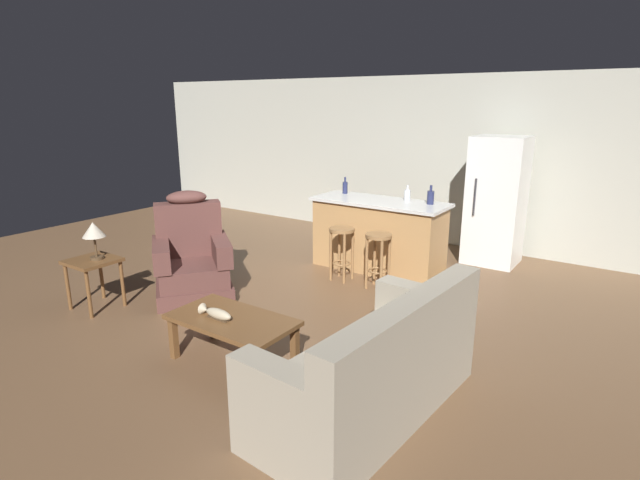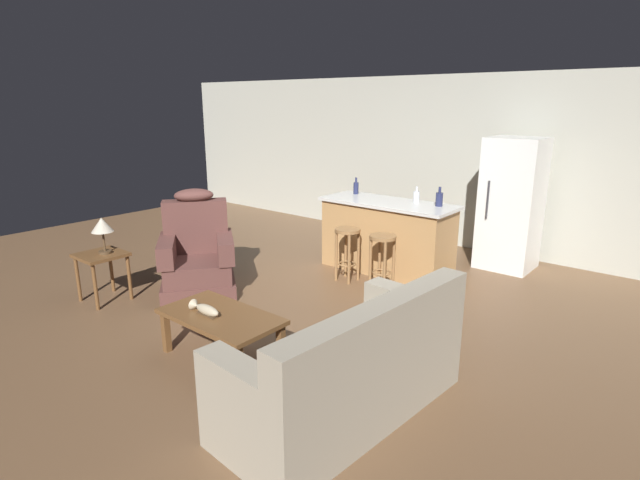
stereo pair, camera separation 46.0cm
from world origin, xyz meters
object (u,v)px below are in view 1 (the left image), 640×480
Objects in this scene: fish_figurine at (216,313)px; kitchen_island at (378,235)px; recliner_near_lamp at (192,260)px; refrigerator at (496,201)px; coffee_table at (232,324)px; bar_stool_left at (342,244)px; bar_stool_right at (378,251)px; end_table at (93,268)px; couch at (375,370)px; table_lamp at (94,231)px; bottle_tall_green at (431,197)px; bottle_wine_dark at (407,195)px; bottle_short_amber at (345,187)px.

fish_figurine is 3.03m from kitchen_island.
refrigerator reaches higher than recliner_near_lamp.
coffee_table is 2.34m from bar_stool_left.
bar_stool_right is at bearing -114.80° from refrigerator.
end_table is 0.82× the size of bar_stool_left.
bar_stool_left is at bearing 52.75° from end_table.
couch is (1.36, 0.05, -0.02)m from coffee_table.
recliner_near_lamp is 2.93× the size of table_lamp.
bottle_tall_green reaches higher than kitchen_island.
kitchen_island is 1.73m from refrigerator.
couch reaches higher than bar_stool_left.
bottle_tall_green is 0.33m from bottle_wine_dark.
recliner_near_lamp is at bearing -12.32° from couch.
bottle_tall_green is 1.04× the size of bottle_short_amber.
kitchen_island is 2.65× the size of bar_stool_right.
bottle_wine_dark reaches higher than table_lamp.
couch reaches higher than coffee_table.
coffee_table is 4.74× the size of bottle_short_amber.
table_lamp is at bearing -123.19° from kitchen_island.
coffee_table is 0.61× the size of kitchen_island.
bar_stool_right is at bearing 45.42° from end_table.
bottle_wine_dark is at bearing 91.17° from bar_stool_right.
end_table is 0.41m from table_lamp.
bottle_wine_dark is (0.32, 0.16, 0.55)m from kitchen_island.
bottle_tall_green is (2.57, 3.07, 0.58)m from end_table.
bottle_wine_dark is (2.25, 3.09, 0.57)m from end_table.
couch is 3.83m from bottle_short_amber.
table_lamp is 1.70× the size of bottle_tall_green.
bar_stool_right is at bearing 83.27° from fish_figurine.
kitchen_island is at bearing -134.51° from refrigerator.
fish_figurine is (-0.11, -0.08, 0.10)m from coffee_table.
table_lamp is 0.60× the size of bar_stool_right.
bottle_short_amber reaches higher than couch.
recliner_near_lamp reaches higher than end_table.
kitchen_island is (1.93, 2.93, 0.02)m from end_table.
coffee_table is 0.56× the size of couch.
bar_stool_left is (1.75, 2.30, 0.01)m from end_table.
recliner_near_lamp is 1.05m from end_table.
refrigerator is at bearing -80.92° from couch.
bottle_tall_green is at bearing -116.89° from refrigerator.
fish_figurine is at bearing -2.88° from end_table.
kitchen_island is 7.45× the size of bottle_tall_green.
recliner_near_lamp reaches higher than table_lamp.
bottle_short_amber is (0.73, 2.22, 0.62)m from recliner_near_lamp.
fish_figurine is at bearing -77.75° from bottle_short_amber.
bar_stool_left is 2.93× the size of bottle_short_amber.
table_lamp is 0.23× the size of refrigerator.
couch is 3.36m from bottle_wine_dark.
coffee_table is 3.24× the size of fish_figurine.
couch is 1.63× the size of recliner_near_lamp.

